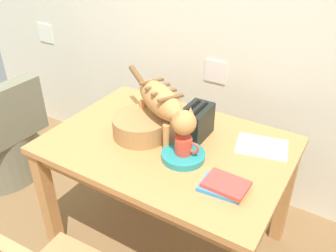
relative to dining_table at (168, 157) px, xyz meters
The scene contains 9 objects.
wall_rear 0.97m from the dining_table, 100.03° to the left, with size 4.38×0.11×2.50m.
dining_table is the anchor object (origin of this frame).
cat 0.30m from the dining_table, 146.42° to the left, with size 0.60×0.40×0.28m.
saucer_bowl 0.19m from the dining_table, 30.48° to the right, with size 0.21×0.21×0.03m, color teal.
coffee_mug 0.23m from the dining_table, 29.80° to the right, with size 0.13×0.08×0.09m.
magazine 0.48m from the dining_table, 26.35° to the left, with size 0.25×0.19×0.01m, color silver.
book_stack 0.44m from the dining_table, 24.77° to the right, with size 0.21×0.15×0.04m.
wicker_basket 0.22m from the dining_table, behind, with size 0.30×0.30×0.11m.
toaster 0.24m from the dining_table, 53.97° to the left, with size 0.12×0.20×0.18m.
Camera 1 is at (0.92, -0.28, 1.76)m, focal length 38.13 mm.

